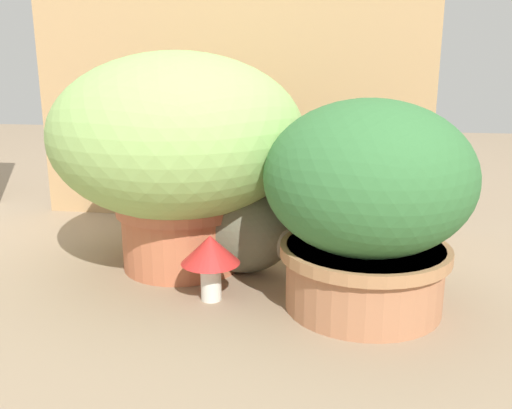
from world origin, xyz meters
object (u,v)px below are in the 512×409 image
Objects in this scene: grass_planter at (179,145)px; leafy_planter at (367,201)px; mushroom_ornament_red at (210,254)px; cat at (247,223)px.

grass_planter reaches higher than leafy_planter.
grass_planter is 0.30m from mushroom_ornament_red.
grass_planter is 4.16× the size of mushroom_ornament_red.
cat is at bearing 150.09° from leafy_planter.
mushroom_ornament_red is (0.12, -0.19, -0.20)m from grass_planter.
mushroom_ornament_red is (-0.05, -0.17, -0.02)m from cat.
leafy_planter is at bearing 3.05° from mushroom_ornament_red.
grass_planter is at bearing 158.20° from leafy_planter.
cat is 2.62× the size of mushroom_ornament_red.
cat is (-0.27, 0.15, -0.10)m from leafy_planter.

